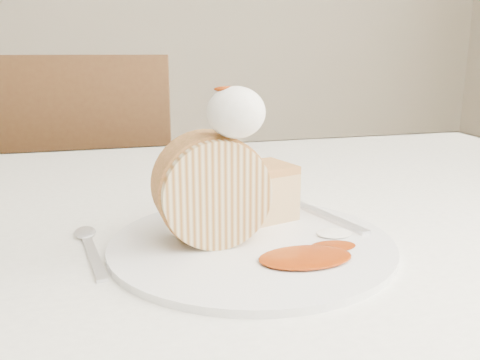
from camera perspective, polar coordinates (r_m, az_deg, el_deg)
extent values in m
cube|color=white|center=(0.71, -2.78, -4.60)|extent=(1.40, 0.90, 0.04)
cube|color=white|center=(1.16, -7.34, -3.17)|extent=(1.40, 0.01, 0.28)
cylinder|color=brown|center=(1.41, 19.96, -11.84)|extent=(0.06, 0.06, 0.71)
cube|color=brown|center=(1.55, -14.90, -5.16)|extent=(0.51, 0.51, 0.04)
cube|color=brown|center=(1.30, -17.11, 2.37)|extent=(0.44, 0.12, 0.46)
cylinder|color=brown|center=(1.79, -7.31, -10.17)|extent=(0.04, 0.04, 0.43)
cylinder|color=brown|center=(1.85, -19.25, -10.09)|extent=(0.04, 0.04, 0.43)
cylinder|color=brown|center=(1.46, -7.96, -16.39)|extent=(0.04, 0.04, 0.43)
cylinder|color=brown|center=(1.53, -22.80, -15.91)|extent=(0.04, 0.04, 0.43)
cylinder|color=white|center=(0.57, 1.24, -6.88)|extent=(0.37, 0.37, 0.01)
cylinder|color=beige|center=(0.55, -3.05, -1.03)|extent=(0.11, 0.07, 0.11)
cube|color=#C97F4C|center=(0.63, 2.36, -1.62)|extent=(0.08, 0.08, 0.06)
ellipsoid|color=white|center=(0.52, -0.43, 7.22)|extent=(0.06, 0.06, 0.05)
ellipsoid|color=#852905|center=(0.53, -1.26, 10.38)|extent=(0.03, 0.02, 0.01)
cube|color=silver|center=(0.64, 9.47, -3.91)|extent=(0.07, 0.18, 0.00)
cube|color=silver|center=(0.56, -15.29, -8.02)|extent=(0.04, 0.14, 0.00)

